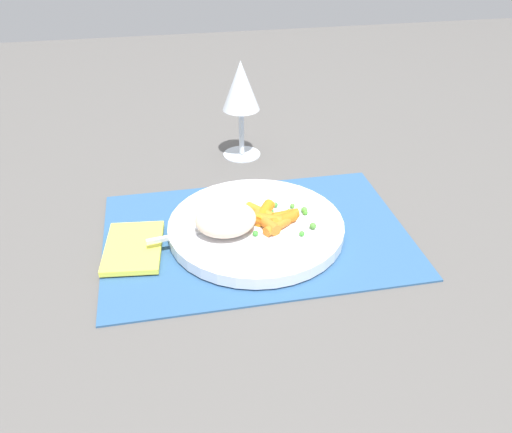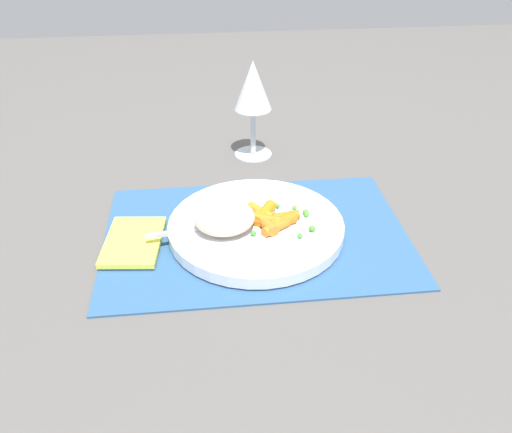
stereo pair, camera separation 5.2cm
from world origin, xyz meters
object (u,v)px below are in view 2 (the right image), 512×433
object	(u,v)px
rice_mound	(224,218)
carrot_portion	(270,219)
fork	(234,224)
plate	(256,227)
napkin	(133,241)
wine_glass	(253,89)

from	to	relation	value
rice_mound	carrot_portion	distance (m)	0.07
fork	plate	bearing A→B (deg)	8.58
plate	fork	world-z (taller)	fork
carrot_portion	rice_mound	bearing A→B (deg)	-170.29
plate	fork	xyz separation A→B (m)	(-0.03, -0.00, 0.01)
fork	napkin	world-z (taller)	fork
napkin	plate	bearing A→B (deg)	3.01
plate	napkin	world-z (taller)	plate
plate	napkin	distance (m)	0.18
plate	carrot_portion	bearing A→B (deg)	-14.14
plate	wine_glass	world-z (taller)	wine_glass
fork	napkin	xyz separation A→B (m)	(-0.15, -0.00, -0.02)
carrot_portion	napkin	world-z (taller)	carrot_portion
rice_mound	napkin	xyz separation A→B (m)	(-0.13, 0.01, -0.04)
carrot_portion	fork	size ratio (longest dim) A/B	0.39
fork	napkin	bearing A→B (deg)	-178.25
carrot_portion	napkin	size ratio (longest dim) A/B	0.70
rice_mound	carrot_portion	world-z (taller)	rice_mound
plate	fork	size ratio (longest dim) A/B	1.22
carrot_portion	napkin	xyz separation A→B (m)	(-0.20, -0.00, -0.02)
rice_mound	wine_glass	size ratio (longest dim) A/B	0.48
fork	napkin	distance (m)	0.15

